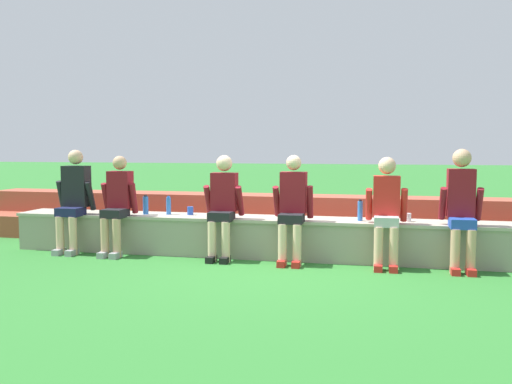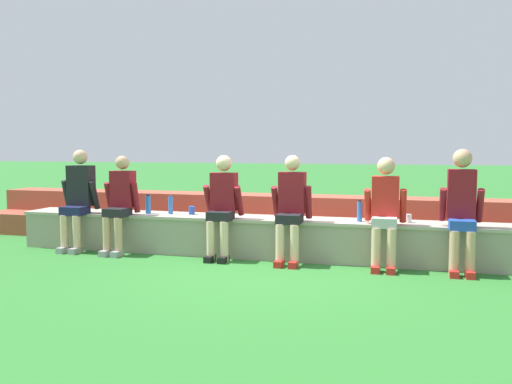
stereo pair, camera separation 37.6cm
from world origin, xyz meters
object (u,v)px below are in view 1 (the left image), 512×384
object	(u,v)px
person_right_of_center	(292,206)
water_bottle_near_right	(146,205)
water_bottle_center_gap	(360,211)
person_far_left	(74,197)
water_bottle_mid_right	(169,206)
person_left_of_center	(117,203)
person_rightmost_edge	(462,205)
person_far_right	(386,208)
person_center	(223,204)
plastic_cup_left_end	(408,217)
plastic_cup_right_end	(190,211)

from	to	relation	value
person_right_of_center	water_bottle_near_right	world-z (taller)	person_right_of_center
water_bottle_center_gap	water_bottle_near_right	size ratio (longest dim) A/B	1.00
person_far_left	water_bottle_mid_right	distance (m)	1.35
person_left_of_center	water_bottle_center_gap	world-z (taller)	person_left_of_center
person_far_left	person_rightmost_edge	bearing A→B (deg)	-0.13
person_rightmost_edge	person_left_of_center	bearing A→B (deg)	-179.68
person_right_of_center	water_bottle_mid_right	size ratio (longest dim) A/B	5.27
person_far_right	water_bottle_center_gap	bearing A→B (deg)	139.98
person_center	person_rightmost_edge	world-z (taller)	person_rightmost_edge
person_center	water_bottle_center_gap	distance (m)	1.80
person_right_of_center	plastic_cup_left_end	bearing A→B (deg)	13.02
person_left_of_center	water_bottle_near_right	bearing A→B (deg)	43.57
person_far_left	person_center	distance (m)	2.20
person_far_right	plastic_cup_left_end	size ratio (longest dim) A/B	12.88
water_bottle_center_gap	plastic_cup_right_end	xyz separation A→B (m)	(-2.35, 0.10, -0.07)
person_center	water_bottle_mid_right	bearing A→B (deg)	160.11
person_far_right	plastic_cup_left_end	xyz separation A→B (m)	(0.28, 0.34, -0.15)
plastic_cup_left_end	plastic_cup_right_end	distance (m)	2.96
person_left_of_center	person_right_of_center	xyz separation A→B (m)	(2.44, -0.01, 0.01)
water_bottle_near_right	person_left_of_center	bearing A→B (deg)	-136.43
person_far_left	person_rightmost_edge	xyz separation A→B (m)	(5.18, -0.01, 0.01)
water_bottle_near_right	water_bottle_mid_right	size ratio (longest dim) A/B	1.05
person_center	plastic_cup_right_end	bearing A→B (deg)	148.99
plastic_cup_left_end	water_bottle_mid_right	bearing A→B (deg)	179.93
person_left_of_center	person_rightmost_edge	size ratio (longest dim) A/B	0.93
person_left_of_center	water_bottle_near_right	size ratio (longest dim) A/B	4.95
person_far_left	person_rightmost_edge	size ratio (longest dim) A/B	0.99
water_bottle_mid_right	plastic_cup_left_end	distance (m)	3.27
person_far_right	water_bottle_mid_right	xyz separation A→B (m)	(-2.99, 0.35, -0.08)
water_bottle_center_gap	plastic_cup_right_end	distance (m)	2.36
person_left_of_center	person_far_right	xyz separation A→B (m)	(3.61, -0.01, 0.01)
person_left_of_center	person_rightmost_edge	bearing A→B (deg)	0.32
person_rightmost_edge	plastic_cup_left_end	world-z (taller)	person_rightmost_edge
water_bottle_near_right	plastic_cup_right_end	xyz separation A→B (m)	(0.64, 0.08, -0.07)
water_bottle_mid_right	plastic_cup_left_end	world-z (taller)	water_bottle_mid_right
person_far_right	water_bottle_mid_right	world-z (taller)	person_far_right
person_far_right	person_rightmost_edge	bearing A→B (deg)	2.37
person_far_left	person_far_right	world-z (taller)	person_far_left
person_rightmost_edge	water_bottle_near_right	world-z (taller)	person_rightmost_edge
person_rightmost_edge	person_far_left	bearing A→B (deg)	179.87
water_bottle_center_gap	person_left_of_center	bearing A→B (deg)	-175.45
person_right_of_center	person_rightmost_edge	size ratio (longest dim) A/B	0.94
person_left_of_center	person_right_of_center	distance (m)	2.44
person_rightmost_edge	plastic_cup_left_end	xyz separation A→B (m)	(-0.60, 0.30, -0.20)
person_center	water_bottle_center_gap	size ratio (longest dim) A/B	4.98
person_rightmost_edge	water_bottle_mid_right	bearing A→B (deg)	175.43
person_rightmost_edge	plastic_cup_left_end	size ratio (longest dim) A/B	13.84
person_left_of_center	water_bottle_mid_right	distance (m)	0.71
person_center	plastic_cup_right_end	size ratio (longest dim) A/B	11.95
person_far_left	water_bottle_center_gap	size ratio (longest dim) A/B	5.23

